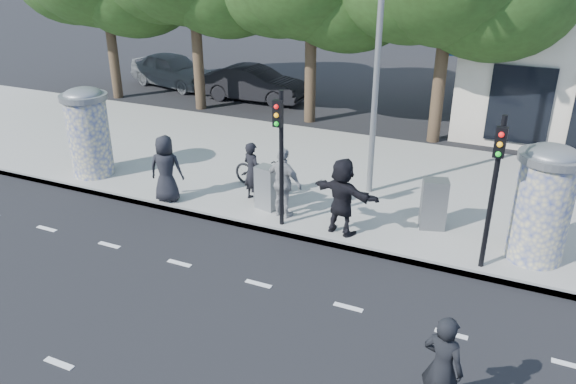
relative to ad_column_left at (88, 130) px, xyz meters
The scene contains 19 objects.
ground 8.63m from the ad_column_left, 32.01° to the right, with size 120.00×120.00×0.00m, color black.
sidewalk 7.94m from the ad_column_left, 22.62° to the left, with size 40.00×8.00×0.15m, color gray.
curb 7.41m from the ad_column_left, ahead, with size 40.00×0.10×0.16m, color slate.
lane_dash_far 7.99m from the ad_column_left, 23.29° to the right, with size 32.00×0.12×0.01m, color silver.
ad_column_left is the anchor object (origin of this frame).
ad_column_right 12.40m from the ad_column_left, ahead, with size 1.36×1.36×2.65m.
traffic_pole_near 6.67m from the ad_column_left, ahead, with size 0.22×0.31×3.40m.
traffic_pole_far 11.44m from the ad_column_left, ahead, with size 0.22×0.31×3.40m.
street_lamp 8.90m from the ad_column_left, 14.94° to the left, with size 0.25×0.93×8.00m.
ped_a 3.29m from the ad_column_left, 11.53° to the right, with size 0.90×0.58×1.84m, color black.
ped_b 5.30m from the ad_column_left, ahead, with size 0.60×0.39×1.64m, color black.
ped_e 6.48m from the ad_column_left, ahead, with size 1.08×0.61×1.84m, color #959698.
ped_f 8.12m from the ad_column_left, ahead, with size 1.77×0.64×1.91m, color black.
man_road 12.44m from the ad_column_left, 24.45° to the right, with size 0.65×0.43×1.79m, color black.
bicycle 5.37m from the ad_column_left, 12.50° to the left, with size 1.90×0.66×1.00m, color black.
cabinet_left 5.91m from the ad_column_left, ahead, with size 0.56×0.40×1.16m, color gray.
cabinet_right 10.10m from the ad_column_left, ahead, with size 0.61×0.44×1.27m, color slate.
car_left 11.86m from the ad_column_left, 113.31° to the left, with size 4.84×1.95×1.65m, color slate.
car_mid 10.11m from the ad_column_left, 88.70° to the left, with size 4.70×1.64×1.55m, color black.
Camera 1 is at (4.72, -7.46, 6.64)m, focal length 35.00 mm.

